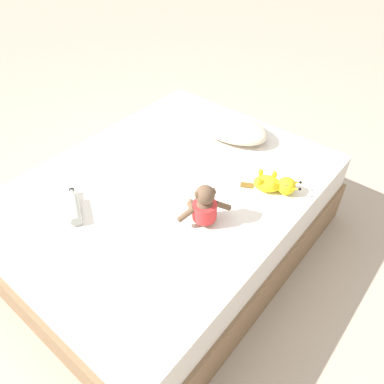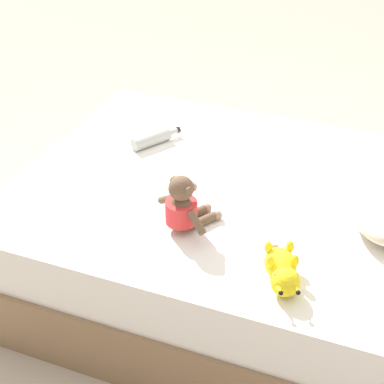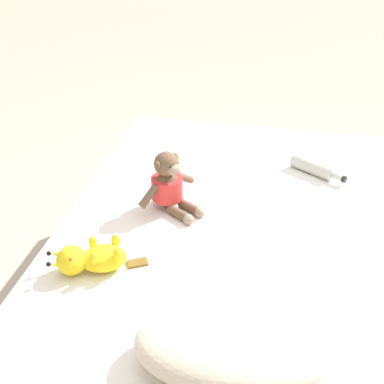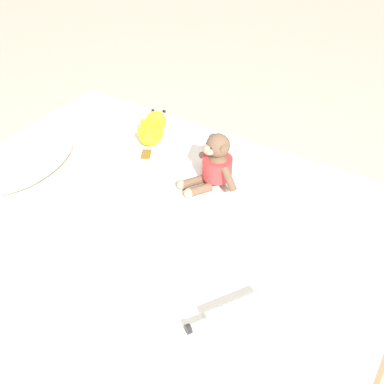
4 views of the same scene
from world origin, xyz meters
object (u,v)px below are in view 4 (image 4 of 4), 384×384
object	(u,v)px
pillow	(25,158)
glass_bottle	(232,311)
plush_yellow_creature	(153,128)
plush_monkey	(215,165)
bed	(151,269)

from	to	relation	value
pillow	glass_bottle	size ratio (longest dim) A/B	2.22
plush_yellow_creature	plush_monkey	bearing A→B (deg)	-110.60
plush_monkey	glass_bottle	world-z (taller)	plush_monkey
plush_monkey	plush_yellow_creature	size ratio (longest dim) A/B	0.81
plush_monkey	plush_yellow_creature	distance (m)	0.46
plush_yellow_creature	glass_bottle	distance (m)	1.07
pillow	plush_monkey	distance (m)	0.80
pillow	plush_yellow_creature	bearing A→B (deg)	-30.07
pillow	plush_yellow_creature	size ratio (longest dim) A/B	1.70
glass_bottle	bed	bearing A→B (deg)	66.08
pillow	plush_monkey	world-z (taller)	plush_monkey
pillow	plush_monkey	xyz separation A→B (m)	(0.35, -0.72, 0.03)
bed	glass_bottle	distance (m)	0.60
bed	glass_bottle	bearing A→B (deg)	-113.92
bed	glass_bottle	world-z (taller)	glass_bottle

